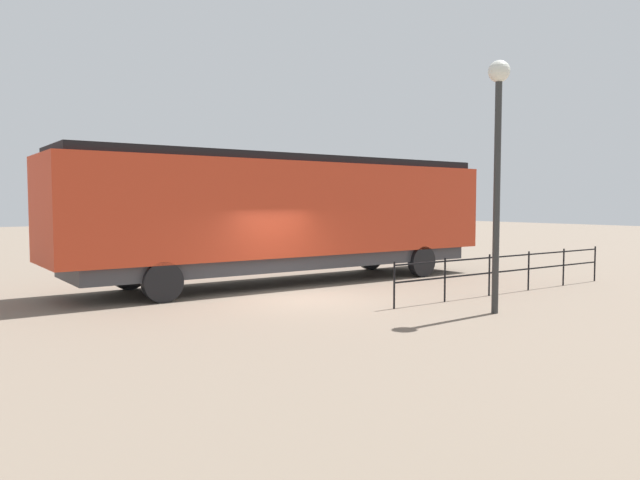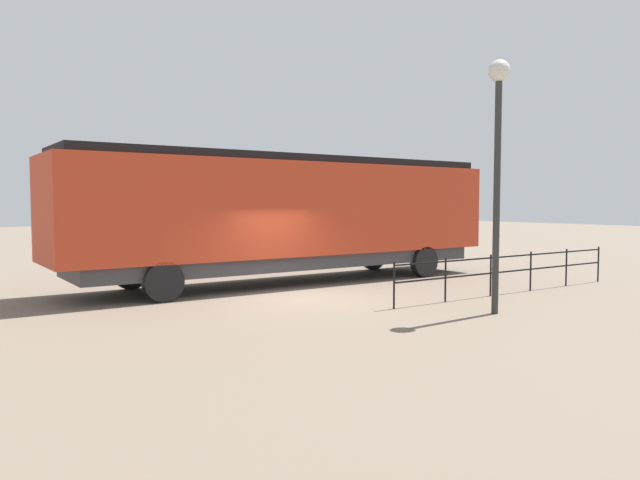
# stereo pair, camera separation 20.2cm
# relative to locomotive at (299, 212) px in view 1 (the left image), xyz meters

# --- Properties ---
(ground_plane) EXTENTS (120.00, 120.00, 0.00)m
(ground_plane) POSITION_rel_locomotive_xyz_m (3.11, -1.98, -2.34)
(ground_plane) COLOR #756656
(locomotive) EXTENTS (3.18, 15.08, 4.18)m
(locomotive) POSITION_rel_locomotive_xyz_m (0.00, 0.00, 0.00)
(locomotive) COLOR red
(locomotive) RESTS_ON ground_plane
(lamp_post) EXTENTS (0.51, 0.51, 6.01)m
(lamp_post) POSITION_rel_locomotive_xyz_m (7.59, 0.66, 1.89)
(lamp_post) COLOR #2D2D2D
(lamp_post) RESTS_ON ground_plane
(platform_fence) EXTENTS (0.05, 9.21, 1.19)m
(platform_fence) POSITION_rel_locomotive_xyz_m (5.73, 3.67, -1.58)
(platform_fence) COLOR black
(platform_fence) RESTS_ON ground_plane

